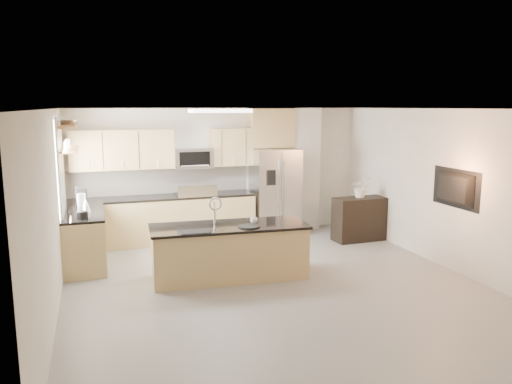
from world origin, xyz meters
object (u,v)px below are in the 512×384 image
object	(u,v)px
range	(195,217)
island	(229,251)
cup	(254,221)
coffee_maker	(82,198)
platter	(249,226)
credenza	(360,219)
flower_vase	(361,182)
blender	(82,208)
kettle	(86,205)
refrigerator	(275,192)
bowl	(67,121)
microwave	(193,158)
television	(451,188)

from	to	relation	value
range	island	distance (m)	2.35
cup	coffee_maker	bearing A→B (deg)	146.64
cup	range	bearing A→B (deg)	101.09
platter	range	bearing A→B (deg)	97.13
credenza	flower_vase	bearing A→B (deg)	119.94
blender	kettle	xyz separation A→B (m)	(0.05, 0.57, -0.06)
credenza	platter	bearing A→B (deg)	-153.66
platter	kettle	world-z (taller)	kettle
blender	platter	bearing A→B (deg)	-21.89
refrigerator	bowl	bearing A→B (deg)	-172.04
coffee_maker	flower_vase	xyz separation A→B (m)	(5.20, -0.35, 0.08)
range	platter	distance (m)	2.60
island	bowl	world-z (taller)	bowl
microwave	television	distance (m)	4.79
microwave	island	xyz separation A→B (m)	(0.06, -2.47, -1.21)
range	coffee_maker	xyz separation A→B (m)	(-2.09, -0.67, 0.61)
refrigerator	coffee_maker	bearing A→B (deg)	-170.51
coffee_maker	bowl	world-z (taller)	bowl
refrigerator	platter	xyz separation A→B (m)	(-1.34, -2.51, -0.05)
refrigerator	platter	bearing A→B (deg)	-118.10
credenza	bowl	xyz separation A→B (m)	(-5.36, 0.44, 1.96)
microwave	cup	xyz separation A→B (m)	(0.46, -2.48, -0.75)
microwave	cup	distance (m)	2.63
kettle	flower_vase	bearing A→B (deg)	0.01
cup	flower_vase	world-z (taller)	flower_vase
coffee_maker	television	bearing A→B (deg)	-23.58
range	bowl	size ratio (longest dim) A/B	2.84
range	cup	bearing A→B (deg)	-78.91
credenza	kettle	distance (m)	5.17
kettle	television	size ratio (longest dim) A/B	0.23
cup	bowl	xyz separation A→B (m)	(-2.71, 1.76, 1.51)
kettle	microwave	bearing A→B (deg)	29.52
microwave	credenza	world-z (taller)	microwave
credenza	blender	bearing A→B (deg)	-176.11
coffee_maker	refrigerator	bearing A→B (deg)	9.49
blender	range	bearing A→B (deg)	37.54
credenza	platter	world-z (taller)	credenza
credenza	television	distance (m)	2.32
kettle	bowl	distance (m)	1.44
refrigerator	microwave	bearing A→B (deg)	174.14
island	cup	bearing A→B (deg)	2.36
microwave	bowl	size ratio (longest dim) A/B	1.90
refrigerator	cup	distance (m)	2.60
cup	kettle	distance (m)	2.83
refrigerator	island	bearing A→B (deg)	-124.72
kettle	television	bearing A→B (deg)	-20.76
microwave	blender	xyz separation A→B (m)	(-2.08, -1.72, -0.54)
credenza	coffee_maker	size ratio (longest dim) A/B	3.08
refrigerator	blender	xyz separation A→B (m)	(-3.73, -1.55, 0.20)
range	refrigerator	size ratio (longest dim) A/B	0.64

